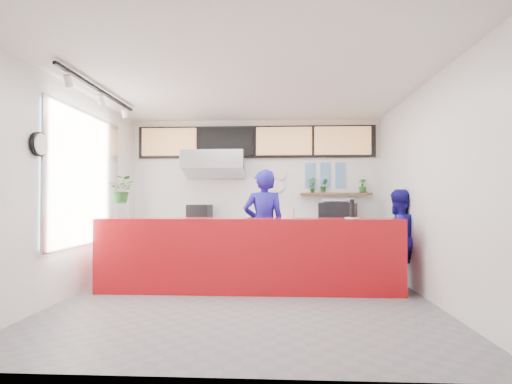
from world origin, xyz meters
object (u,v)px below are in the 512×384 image
at_px(espresso_machine, 338,214).
at_px(panini_oven, 200,214).
at_px(staff_right, 398,238).
at_px(pepper_mill, 352,208).
at_px(staff_center, 264,227).
at_px(service_counter, 248,255).

bearing_deg(espresso_machine, panini_oven, -158.28).
bearing_deg(staff_right, pepper_mill, 11.26).
distance_m(espresso_machine, staff_center, 1.89).
relative_size(service_counter, espresso_machine, 6.88).
distance_m(espresso_machine, staff_right, 1.56).
height_order(staff_right, pepper_mill, staff_right).
relative_size(service_counter, staff_center, 2.40).
height_order(service_counter, pepper_mill, pepper_mill).
distance_m(staff_center, staff_right, 2.14).
bearing_deg(pepper_mill, espresso_machine, 87.82).
bearing_deg(staff_right, service_counter, -9.39).
xyz_separation_m(panini_oven, staff_center, (1.31, -1.28, -0.16)).
height_order(panini_oven, pepper_mill, pepper_mill).
bearing_deg(espresso_machine, service_counter, -110.04).
distance_m(staff_center, pepper_mill, 1.47).
relative_size(staff_right, pepper_mill, 5.73).
relative_size(espresso_machine, pepper_mill, 2.42).
xyz_separation_m(espresso_machine, pepper_mill, (-0.07, -1.84, 0.14)).
xyz_separation_m(staff_center, pepper_mill, (1.32, -0.56, 0.31)).
xyz_separation_m(staff_center, staff_right, (2.13, -0.06, -0.16)).
height_order(panini_oven, staff_right, staff_right).
bearing_deg(pepper_mill, service_counter, 178.58).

